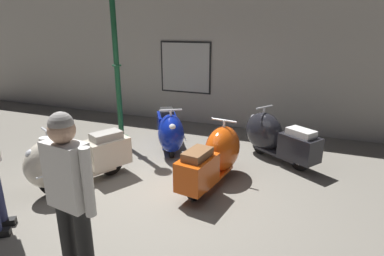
{
  "coord_description": "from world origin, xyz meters",
  "views": [
    {
      "loc": [
        1.99,
        -3.93,
        2.48
      ],
      "look_at": [
        -0.02,
        1.19,
        0.71
      ],
      "focal_mm": 29.67,
      "sensor_mm": 36.0,
      "label": 1
    }
  ],
  "objects_px": {
    "scooter_2": "(216,156)",
    "visitor_0": "(70,191)",
    "scooter_3": "(274,137)",
    "scooter_1": "(170,131)",
    "scooter_0": "(72,160)",
    "lamppost": "(116,56)"
  },
  "relations": [
    {
      "from": "scooter_2",
      "to": "visitor_0",
      "type": "relative_size",
      "value": 0.95
    },
    {
      "from": "scooter_1",
      "to": "scooter_2",
      "type": "relative_size",
      "value": 0.94
    },
    {
      "from": "scooter_0",
      "to": "scooter_2",
      "type": "distance_m",
      "value": 2.29
    },
    {
      "from": "scooter_2",
      "to": "visitor_0",
      "type": "distance_m",
      "value": 2.71
    },
    {
      "from": "lamppost",
      "to": "visitor_0",
      "type": "height_order",
      "value": "lamppost"
    },
    {
      "from": "lamppost",
      "to": "visitor_0",
      "type": "bearing_deg",
      "value": -62.62
    },
    {
      "from": "scooter_2",
      "to": "scooter_3",
      "type": "distance_m",
      "value": 1.54
    },
    {
      "from": "scooter_0",
      "to": "scooter_3",
      "type": "distance_m",
      "value": 3.66
    },
    {
      "from": "scooter_1",
      "to": "lamppost",
      "type": "bearing_deg",
      "value": -120.35
    },
    {
      "from": "scooter_0",
      "to": "lamppost",
      "type": "xyz_separation_m",
      "value": [
        -0.37,
        1.93,
        1.44
      ]
    },
    {
      "from": "scooter_3",
      "to": "visitor_0",
      "type": "height_order",
      "value": "visitor_0"
    },
    {
      "from": "scooter_3",
      "to": "lamppost",
      "type": "relative_size",
      "value": 0.49
    },
    {
      "from": "scooter_2",
      "to": "lamppost",
      "type": "relative_size",
      "value": 0.52
    },
    {
      "from": "scooter_2",
      "to": "scooter_3",
      "type": "xyz_separation_m",
      "value": [
        0.75,
        1.34,
        -0.01
      ]
    },
    {
      "from": "scooter_1",
      "to": "scooter_0",
      "type": "bearing_deg",
      "value": -53.09
    },
    {
      "from": "visitor_0",
      "to": "scooter_0",
      "type": "bearing_deg",
      "value": 50.64
    },
    {
      "from": "scooter_1",
      "to": "scooter_3",
      "type": "bearing_deg",
      "value": 69.81
    },
    {
      "from": "scooter_0",
      "to": "lamppost",
      "type": "distance_m",
      "value": 2.44
    },
    {
      "from": "scooter_3",
      "to": "scooter_2",
      "type": "bearing_deg",
      "value": 94.86
    },
    {
      "from": "scooter_1",
      "to": "scooter_3",
      "type": "relative_size",
      "value": 1.0
    },
    {
      "from": "scooter_2",
      "to": "scooter_3",
      "type": "height_order",
      "value": "scooter_2"
    },
    {
      "from": "scooter_1",
      "to": "scooter_3",
      "type": "distance_m",
      "value": 2.06
    }
  ]
}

